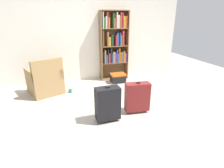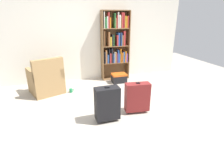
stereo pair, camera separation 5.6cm
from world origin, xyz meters
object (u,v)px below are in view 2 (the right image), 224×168
Objects in this scene: storage_box at (119,78)px; suitcase_black at (107,103)px; armchair at (46,81)px; bookshelf at (115,43)px; mug at (71,90)px; suitcase_dark_red at (137,97)px.

storage_box is 0.62× the size of suitcase_black.
storage_box is (1.93, 0.22, -0.18)m from armchair.
bookshelf is 2.16m from armchair.
suitcase_black reaches higher than storage_box.
suitcase_black is (-0.85, -1.86, 0.21)m from storage_box.
storage_box is at bearing 14.46° from mug.
armchair is 1.96m from storage_box.
storage_box is at bearing 6.44° from armchair.
suitcase_black is at bearing -70.54° from mug.
bookshelf is at bearing 69.36° from suitcase_black.
bookshelf reaches higher than storage_box.
suitcase_black is at bearing -56.52° from armchair.
bookshelf is at bearing 17.39° from armchair.
storage_box is 2.06m from suitcase_black.
mug is at bearing -13.90° from armchair.
storage_box is 1.76m from suitcase_dark_red.
mug is 0.29× the size of storage_box.
suitcase_black is 1.06× the size of suitcase_dark_red.
storage_box is at bearing 65.52° from suitcase_black.
armchair reaches higher than suitcase_black.
armchair is 0.63m from mug.
mug is (0.55, -0.14, -0.27)m from armchair.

